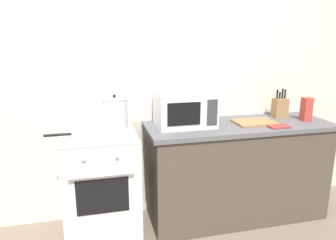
# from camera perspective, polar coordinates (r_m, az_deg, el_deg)

# --- Properties ---
(back_wall) EXTENTS (4.40, 0.10, 2.50)m
(back_wall) POSITION_cam_1_polar(r_m,az_deg,el_deg) (2.96, -0.31, 6.53)
(back_wall) COLOR silver
(back_wall) RESTS_ON ground_plane
(lower_cabinet_right) EXTENTS (1.64, 0.56, 0.88)m
(lower_cabinet_right) POSITION_cam_1_polar(r_m,az_deg,el_deg) (3.06, 12.41, -9.35)
(lower_cabinet_right) COLOR #4C4238
(lower_cabinet_right) RESTS_ON ground_plane
(countertop_right) EXTENTS (1.70, 0.60, 0.04)m
(countertop_right) POSITION_cam_1_polar(r_m,az_deg,el_deg) (2.91, 12.90, -1.03)
(countertop_right) COLOR #59595E
(countertop_right) RESTS_ON lower_cabinet_right
(stove) EXTENTS (0.60, 0.64, 0.92)m
(stove) POSITION_cam_1_polar(r_m,az_deg,el_deg) (2.76, -11.98, -11.64)
(stove) COLOR white
(stove) RESTS_ON ground_plane
(stock_pot) EXTENTS (0.30, 0.22, 0.30)m
(stock_pot) POSITION_cam_1_polar(r_m,az_deg,el_deg) (2.68, -9.62, 1.22)
(stock_pot) COLOR silver
(stock_pot) RESTS_ON stove
(frying_pan) EXTENTS (0.43, 0.23, 0.05)m
(frying_pan) POSITION_cam_1_polar(r_m,az_deg,el_deg) (2.52, -14.83, -2.52)
(frying_pan) COLOR silver
(frying_pan) RESTS_ON stove
(microwave) EXTENTS (0.50, 0.37, 0.30)m
(microwave) POSITION_cam_1_polar(r_m,az_deg,el_deg) (2.74, 3.07, 2.02)
(microwave) COLOR white
(microwave) RESTS_ON countertop_right
(cutting_board) EXTENTS (0.36, 0.26, 0.02)m
(cutting_board) POSITION_cam_1_polar(r_m,az_deg,el_deg) (2.95, 15.46, -0.39)
(cutting_board) COLOR #997047
(cutting_board) RESTS_ON countertop_right
(knife_block) EXTENTS (0.13, 0.10, 0.28)m
(knife_block) POSITION_cam_1_polar(r_m,az_deg,el_deg) (3.22, 19.71, 2.15)
(knife_block) COLOR #997047
(knife_block) RESTS_ON countertop_right
(pasta_box) EXTENTS (0.08, 0.08, 0.22)m
(pasta_box) POSITION_cam_1_polar(r_m,az_deg,el_deg) (3.18, 23.88, 1.79)
(pasta_box) COLOR #B73D33
(pasta_box) RESTS_ON countertop_right
(oven_mitt) EXTENTS (0.18, 0.14, 0.02)m
(oven_mitt) POSITION_cam_1_polar(r_m,az_deg,el_deg) (2.89, 19.36, -1.05)
(oven_mitt) COLOR #993333
(oven_mitt) RESTS_ON countertop_right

